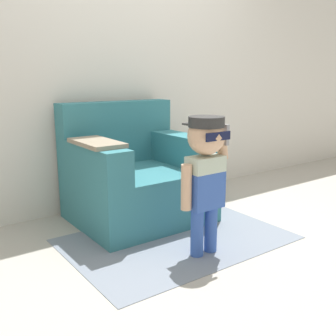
% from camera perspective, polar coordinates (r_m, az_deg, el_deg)
% --- Properties ---
extents(ground_plane, '(10.00, 10.00, 0.00)m').
position_cam_1_polar(ground_plane, '(3.15, 1.55, -7.89)').
color(ground_plane, '#ADA89E').
extents(wall_back, '(10.00, 0.05, 2.60)m').
position_cam_1_polar(wall_back, '(3.58, -6.02, 15.79)').
color(wall_back, silver).
rests_on(wall_back, ground_plane).
extents(armchair, '(1.01, 0.87, 0.93)m').
position_cam_1_polar(armchair, '(3.17, -4.77, -1.42)').
color(armchair, teal).
rests_on(armchair, ground_plane).
extents(person_child, '(0.37, 0.27, 0.90)m').
position_cam_1_polar(person_child, '(2.45, 5.43, 0.51)').
color(person_child, '#3356AD').
rests_on(person_child, ground_plane).
extents(side_table, '(0.29, 0.29, 0.42)m').
position_cam_1_polar(side_table, '(3.78, 4.48, -0.28)').
color(side_table, white).
rests_on(side_table, ground_plane).
extents(rug, '(1.53, 1.05, 0.01)m').
position_cam_1_polar(rug, '(2.85, 1.30, -10.20)').
color(rug, gray).
rests_on(rug, ground_plane).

